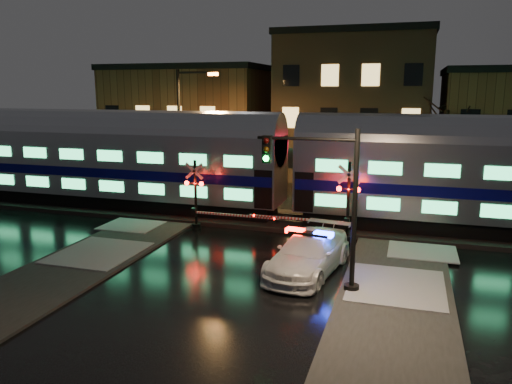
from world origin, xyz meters
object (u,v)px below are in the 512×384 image
police_car (309,253)px  traffic_light (328,207)px  crossing_signal_right (340,209)px  crossing_signal_left (201,202)px  streetlight (183,126)px

police_car → traffic_light: (0.98, -1.60, 2.39)m
crossing_signal_right → police_car: bearing=-97.7°
crossing_signal_left → traffic_light: (7.68, -6.18, 1.68)m
crossing_signal_right → streetlight: bearing=149.6°
police_car → streetlight: bearing=142.7°
crossing_signal_left → traffic_light: 10.00m
crossing_signal_left → crossing_signal_right: bearing=0.0°
traffic_light → police_car: bearing=133.1°
police_car → crossing_signal_right: (0.62, 4.59, 0.82)m
crossing_signal_right → crossing_signal_left: (-7.32, -0.01, -0.11)m
crossing_signal_left → traffic_light: traffic_light is taller
police_car → crossing_signal_right: crossing_signal_right is taller
crossing_signal_right → traffic_light: traffic_light is taller
police_car → traffic_light: 3.03m
crossing_signal_left → streetlight: size_ratio=0.61×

